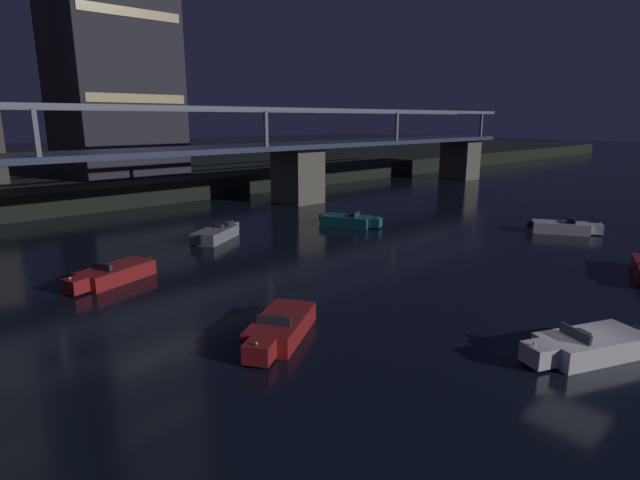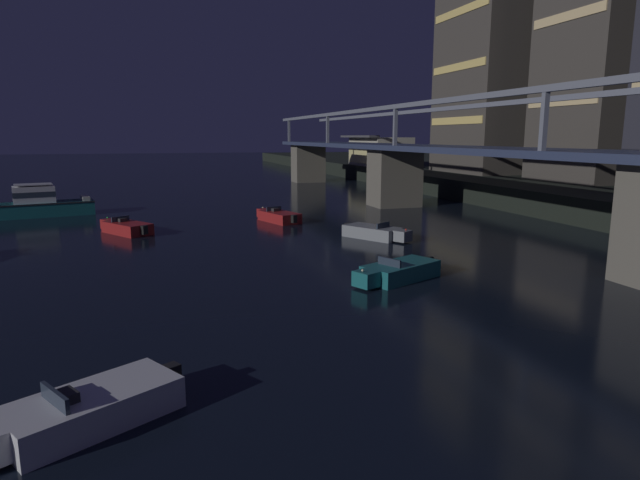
{
  "view_description": "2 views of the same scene",
  "coord_description": "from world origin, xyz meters",
  "px_view_note": "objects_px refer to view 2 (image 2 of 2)",
  "views": [
    {
      "loc": [
        -18.18,
        -5.88,
        8.41
      ],
      "look_at": [
        1.8,
        15.54,
        1.32
      ],
      "focal_mm": 28.21,
      "sensor_mm": 36.0,
      "label": 1
    },
    {
      "loc": [
        33.45,
        10.44,
        6.76
      ],
      "look_at": [
        7.05,
        18.69,
        1.47
      ],
      "focal_mm": 30.5,
      "sensor_mm": 36.0,
      "label": 2
    }
  ],
  "objects_px": {
    "tower_west_low": "(504,41)",
    "speedboat_far_right": "(375,232)",
    "speedboat_far_center": "(398,272)",
    "waterfront_pavilion": "(379,151)",
    "speedboat_mid_right": "(278,216)",
    "speedboat_far_left": "(126,227)",
    "speedboat_mid_left": "(85,411)",
    "river_bridge": "(486,171)",
    "cabin_cruiser_near_left": "(39,204)"
  },
  "relations": [
    {
      "from": "river_bridge",
      "to": "speedboat_far_right",
      "type": "xyz_separation_m",
      "value": [
        0.26,
        -8.56,
        -3.89
      ]
    },
    {
      "from": "speedboat_mid_left",
      "to": "waterfront_pavilion",
      "type": "bearing_deg",
      "value": 151.37
    },
    {
      "from": "speedboat_far_left",
      "to": "river_bridge",
      "type": "bearing_deg",
      "value": 74.48
    },
    {
      "from": "river_bridge",
      "to": "waterfront_pavilion",
      "type": "relative_size",
      "value": 7.84
    },
    {
      "from": "tower_west_low",
      "to": "cabin_cruiser_near_left",
      "type": "bearing_deg",
      "value": -79.29
    },
    {
      "from": "cabin_cruiser_near_left",
      "to": "speedboat_far_left",
      "type": "bearing_deg",
      "value": 33.75
    },
    {
      "from": "river_bridge",
      "to": "speedboat_mid_left",
      "type": "height_order",
      "value": "river_bridge"
    },
    {
      "from": "waterfront_pavilion",
      "to": "speedboat_mid_left",
      "type": "relative_size",
      "value": 2.55
    },
    {
      "from": "cabin_cruiser_near_left",
      "to": "speedboat_mid_right",
      "type": "relative_size",
      "value": 1.82
    },
    {
      "from": "waterfront_pavilion",
      "to": "speedboat_mid_right",
      "type": "bearing_deg",
      "value": -33.79
    },
    {
      "from": "tower_west_low",
      "to": "cabin_cruiser_near_left",
      "type": "distance_m",
      "value": 56.3
    },
    {
      "from": "speedboat_far_left",
      "to": "speedboat_far_center",
      "type": "height_order",
      "value": "same"
    },
    {
      "from": "tower_west_low",
      "to": "waterfront_pavilion",
      "type": "bearing_deg",
      "value": -155.03
    },
    {
      "from": "cabin_cruiser_near_left",
      "to": "river_bridge",
      "type": "bearing_deg",
      "value": 60.78
    },
    {
      "from": "tower_west_low",
      "to": "speedboat_far_right",
      "type": "relative_size",
      "value": 6.8
    },
    {
      "from": "tower_west_low",
      "to": "waterfront_pavilion",
      "type": "relative_size",
      "value": 2.66
    },
    {
      "from": "waterfront_pavilion",
      "to": "speedboat_far_right",
      "type": "height_order",
      "value": "waterfront_pavilion"
    },
    {
      "from": "speedboat_mid_right",
      "to": "cabin_cruiser_near_left",
      "type": "bearing_deg",
      "value": -115.48
    },
    {
      "from": "speedboat_mid_right",
      "to": "speedboat_far_left",
      "type": "height_order",
      "value": "same"
    },
    {
      "from": "tower_west_low",
      "to": "speedboat_mid_right",
      "type": "relative_size",
      "value": 6.42
    },
    {
      "from": "tower_west_low",
      "to": "speedboat_mid_left",
      "type": "relative_size",
      "value": 6.79
    },
    {
      "from": "river_bridge",
      "to": "speedboat_far_left",
      "type": "height_order",
      "value": "river_bridge"
    },
    {
      "from": "speedboat_mid_left",
      "to": "speedboat_mid_right",
      "type": "xyz_separation_m",
      "value": [
        -29.45,
        11.46,
        0.0
      ]
    },
    {
      "from": "tower_west_low",
      "to": "speedboat_far_right",
      "type": "distance_m",
      "value": 44.34
    },
    {
      "from": "tower_west_low",
      "to": "speedboat_far_right",
      "type": "height_order",
      "value": "tower_west_low"
    },
    {
      "from": "cabin_cruiser_near_left",
      "to": "speedboat_mid_right",
      "type": "bearing_deg",
      "value": 64.52
    },
    {
      "from": "speedboat_far_center",
      "to": "waterfront_pavilion",
      "type": "bearing_deg",
      "value": 157.4
    },
    {
      "from": "tower_west_low",
      "to": "speedboat_far_center",
      "type": "distance_m",
      "value": 53.37
    },
    {
      "from": "cabin_cruiser_near_left",
      "to": "speedboat_mid_left",
      "type": "xyz_separation_m",
      "value": [
        38.48,
        7.48,
        -0.64
      ]
    },
    {
      "from": "waterfront_pavilion",
      "to": "speedboat_far_center",
      "type": "bearing_deg",
      "value": -22.6
    },
    {
      "from": "cabin_cruiser_near_left",
      "to": "speedboat_far_left",
      "type": "height_order",
      "value": "cabin_cruiser_near_left"
    },
    {
      "from": "waterfront_pavilion",
      "to": "speedboat_far_left",
      "type": "height_order",
      "value": "waterfront_pavilion"
    },
    {
      "from": "river_bridge",
      "to": "speedboat_far_center",
      "type": "height_order",
      "value": "river_bridge"
    },
    {
      "from": "river_bridge",
      "to": "speedboat_mid_right",
      "type": "relative_size",
      "value": 18.93
    },
    {
      "from": "waterfront_pavilion",
      "to": "speedboat_mid_left",
      "type": "distance_m",
      "value": 76.31
    },
    {
      "from": "river_bridge",
      "to": "speedboat_far_right",
      "type": "height_order",
      "value": "river_bridge"
    },
    {
      "from": "river_bridge",
      "to": "cabin_cruiser_near_left",
      "type": "bearing_deg",
      "value": -119.22
    },
    {
      "from": "waterfront_pavilion",
      "to": "speedboat_far_center",
      "type": "distance_m",
      "value": 61.77
    },
    {
      "from": "speedboat_mid_left",
      "to": "speedboat_far_right",
      "type": "xyz_separation_m",
      "value": [
        -20.28,
        16.03,
        0.0
      ]
    },
    {
      "from": "tower_west_low",
      "to": "speedboat_far_center",
      "type": "bearing_deg",
      "value": -40.03
    },
    {
      "from": "tower_west_low",
      "to": "speedboat_mid_right",
      "type": "distance_m",
      "value": 42.67
    },
    {
      "from": "speedboat_far_left",
      "to": "speedboat_far_right",
      "type": "height_order",
      "value": "same"
    },
    {
      "from": "cabin_cruiser_near_left",
      "to": "speedboat_mid_right",
      "type": "distance_m",
      "value": 20.99
    },
    {
      "from": "speedboat_far_right",
      "to": "speedboat_far_center",
      "type": "bearing_deg",
      "value": -17.33
    },
    {
      "from": "speedboat_far_center",
      "to": "speedboat_far_right",
      "type": "bearing_deg",
      "value": 162.67
    },
    {
      "from": "speedboat_mid_left",
      "to": "speedboat_far_center",
      "type": "relative_size",
      "value": 0.97
    },
    {
      "from": "speedboat_mid_right",
      "to": "speedboat_far_center",
      "type": "height_order",
      "value": "same"
    },
    {
      "from": "speedboat_mid_left",
      "to": "speedboat_mid_right",
      "type": "height_order",
      "value": "same"
    },
    {
      "from": "river_bridge",
      "to": "tower_west_low",
      "type": "height_order",
      "value": "tower_west_low"
    },
    {
      "from": "river_bridge",
      "to": "waterfront_pavilion",
      "type": "distance_m",
      "value": 47.85
    }
  ]
}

